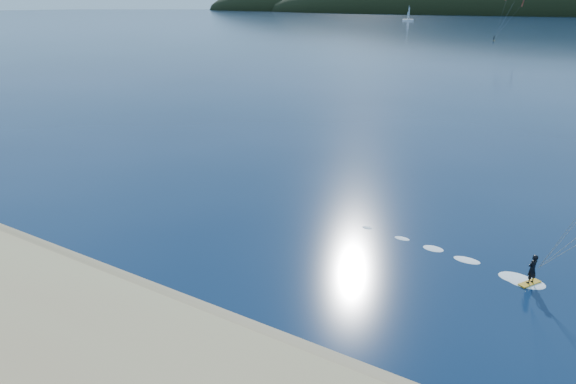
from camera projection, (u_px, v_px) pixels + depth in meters
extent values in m
plane|color=#071935|center=(97.00, 362.00, 21.21)|extent=(1800.00, 1800.00, 0.00)
cube|color=olive|center=(174.00, 309.00, 24.77)|extent=(220.00, 2.50, 0.10)
ellipsoid|color=black|center=(562.00, 14.00, 617.50)|extent=(840.00, 280.00, 110.00)
ellipsoid|color=black|center=(340.00, 11.00, 829.28)|extent=(520.00, 220.00, 90.00)
cube|color=orange|center=(530.00, 283.00, 27.04)|extent=(1.04, 1.37, 0.08)
imported|color=black|center=(532.00, 269.00, 26.74)|extent=(0.64, 0.72, 1.65)
cube|color=orange|center=(494.00, 41.00, 195.84)|extent=(0.55, 1.30, 0.07)
imported|color=black|center=(494.00, 38.00, 195.56)|extent=(0.67, 0.82, 1.55)
cylinder|color=gray|center=(504.00, 20.00, 190.32)|extent=(0.02, 0.02, 14.35)
cube|color=white|center=(408.00, 20.00, 400.63)|extent=(8.37, 3.47, 1.42)
cylinder|color=white|center=(409.00, 13.00, 398.67)|extent=(0.20, 0.20, 11.20)
cube|color=white|center=(409.00, 12.00, 399.78)|extent=(0.33, 2.64, 8.14)
cube|color=white|center=(408.00, 15.00, 398.07)|extent=(0.27, 2.03, 5.09)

